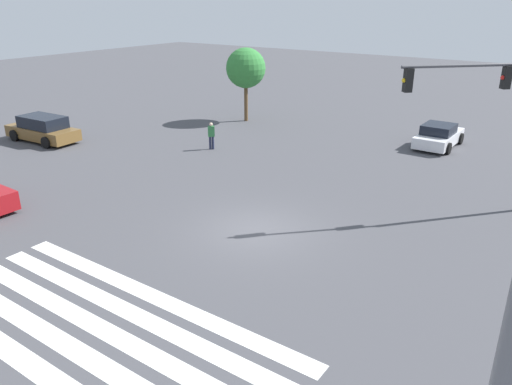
% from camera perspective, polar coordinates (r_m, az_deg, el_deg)
% --- Properties ---
extents(ground_plane, '(121.73, 121.73, 0.00)m').
position_cam_1_polar(ground_plane, '(19.00, 0.00, -4.34)').
color(ground_plane, '#47474C').
extents(crosswalk_markings, '(11.47, 4.40, 0.01)m').
position_cam_1_polar(crosswalk_markings, '(14.47, -17.43, -14.54)').
color(crosswalk_markings, silver).
rests_on(crosswalk_markings, ground_plane).
extents(traffic_signal_mast, '(4.38, 4.38, 6.21)m').
position_cam_1_polar(traffic_signal_mast, '(21.25, 26.17, 8.97)').
color(traffic_signal_mast, '#47474C').
rests_on(traffic_signal_mast, ground_plane).
extents(car_1, '(4.97, 2.30, 1.57)m').
position_cam_1_polar(car_1, '(33.27, -23.19, 6.67)').
color(car_1, brown).
rests_on(car_1, ground_plane).
extents(car_2, '(2.14, 4.14, 1.37)m').
position_cam_1_polar(car_2, '(31.41, 20.14, 6.09)').
color(car_2, silver).
rests_on(car_2, ground_plane).
extents(pedestrian, '(0.40, 0.42, 1.57)m').
position_cam_1_polar(pedestrian, '(29.02, -5.13, 6.61)').
color(pedestrian, '#232842').
rests_on(pedestrian, ground_plane).
extents(tree_corner_a, '(2.74, 2.74, 5.07)m').
position_cam_1_polar(tree_corner_a, '(35.40, -1.18, 14.01)').
color(tree_corner_a, brown).
rests_on(tree_corner_a, ground_plane).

